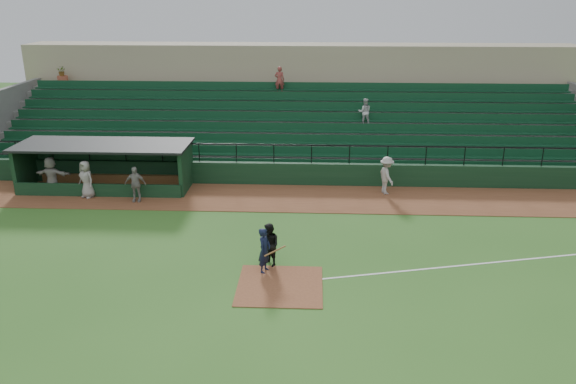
{
  "coord_description": "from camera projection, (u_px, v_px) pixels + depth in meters",
  "views": [
    {
      "loc": [
        1.13,
        -18.66,
        9.79
      ],
      "look_at": [
        0.0,
        5.0,
        1.4
      ],
      "focal_mm": 35.28,
      "sensor_mm": 36.0,
      "label": 1
    }
  ],
  "objects": [
    {
      "name": "dugout",
      "position": [
        108.0,
        162.0,
        29.88
      ],
      "size": [
        8.9,
        3.2,
        2.42
      ],
      "color": "black",
      "rests_on": "ground"
    },
    {
      "name": "batter_at_plate",
      "position": [
        265.0,
        250.0,
        20.68
      ],
      "size": [
        1.09,
        0.74,
        1.74
      ],
      "color": "black",
      "rests_on": "ground"
    },
    {
      "name": "runner",
      "position": [
        387.0,
        175.0,
        28.72
      ],
      "size": [
        1.07,
        1.41,
        1.94
      ],
      "primitive_type": "imported",
      "rotation": [
        0.0,
        0.0,
        1.89
      ],
      "color": "#A9A39F",
      "rests_on": "warning_track"
    },
    {
      "name": "umpire",
      "position": [
        270.0,
        245.0,
        21.18
      ],
      "size": [
        1.01,
        1.03,
        1.68
      ],
      "primitive_type": "imported",
      "rotation": [
        0.0,
        0.0,
        -0.88
      ],
      "color": "black",
      "rests_on": "ground"
    },
    {
      "name": "home_plate_dirt",
      "position": [
        280.0,
        286.0,
        19.94
      ],
      "size": [
        3.0,
        3.0,
        0.03
      ],
      "primitive_type": "cube",
      "color": "brown",
      "rests_on": "ground"
    },
    {
      "name": "dugout_player_a",
      "position": [
        135.0,
        184.0,
        27.67
      ],
      "size": [
        1.06,
        0.49,
        1.77
      ],
      "primitive_type": "imported",
      "rotation": [
        0.0,
        0.0,
        0.05
      ],
      "color": "gray",
      "rests_on": "warning_track"
    },
    {
      "name": "warning_track",
      "position": [
        291.0,
        198.0,
        28.42
      ],
      "size": [
        40.0,
        4.0,
        0.03
      ],
      "primitive_type": "cube",
      "color": "brown",
      "rests_on": "ground"
    },
    {
      "name": "dugout_player_c",
      "position": [
        52.0,
        176.0,
        28.59
      ],
      "size": [
        1.88,
        0.74,
        1.98
      ],
      "primitive_type": "imported",
      "rotation": [
        0.0,
        0.0,
        3.05
      ],
      "color": "#9D9793",
      "rests_on": "warning_track"
    },
    {
      "name": "dugout_player_b",
      "position": [
        86.0,
        179.0,
        28.2
      ],
      "size": [
        1.1,
        0.98,
        1.9
      ],
      "primitive_type": "imported",
      "rotation": [
        0.0,
        0.0,
        -0.51
      ],
      "color": "#9A9590",
      "rests_on": "warning_track"
    },
    {
      "name": "ground",
      "position": [
        282.0,
        273.0,
        20.89
      ],
      "size": [
        90.0,
        90.0,
        0.0
      ],
      "primitive_type": "plane",
      "color": "#2D5D1E",
      "rests_on": "ground"
    },
    {
      "name": "stadium_structure",
      "position": [
        297.0,
        118.0,
        35.62
      ],
      "size": [
        38.0,
        13.08,
        6.4
      ],
      "color": "black",
      "rests_on": "ground"
    },
    {
      "name": "foul_line",
      "position": [
        492.0,
        263.0,
        21.66
      ],
      "size": [
        17.49,
        4.44,
        0.01
      ],
      "primitive_type": "cube",
      "rotation": [
        0.0,
        0.0,
        0.24
      ],
      "color": "white",
      "rests_on": "ground"
    }
  ]
}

